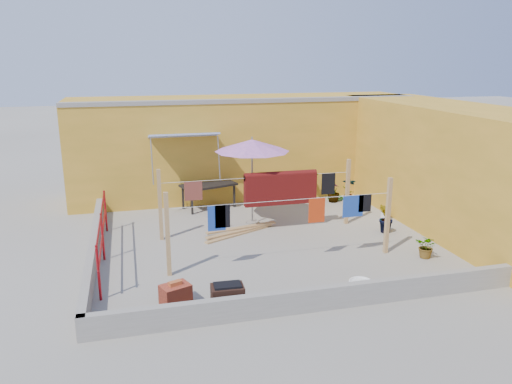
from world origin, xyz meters
TOP-DOWN VIEW (x-y plane):
  - ground at (0.00, 0.00)m, footprint 80.00×80.00m
  - wall_back at (0.50, 4.69)m, footprint 11.00×3.27m
  - wall_right at (5.20, 0.00)m, footprint 2.40×9.00m
  - parapet_front at (0.00, -3.58)m, footprint 8.30×0.16m
  - parapet_left at (-4.08, 0.00)m, footprint 0.16×7.30m
  - red_railing at (-3.85, -0.20)m, footprint 0.05×4.20m
  - clothesline_rig at (0.50, 0.55)m, footprint 5.09×2.35m
  - patio_umbrella at (0.01, 1.47)m, footprint 2.20×2.20m
  - outdoor_table at (-0.91, 3.20)m, footprint 1.77×1.25m
  - brick_stack at (-2.50, -2.71)m, footprint 0.62×0.54m
  - lumber_pile at (-0.51, 0.75)m, footprint 2.05×1.01m
  - brazier at (-1.62, -3.20)m, footprint 0.60×0.41m
  - white_basin at (1.18, -2.83)m, footprint 0.49×0.49m
  - water_jug_a at (3.70, 0.83)m, footprint 0.24×0.24m
  - water_jug_b at (3.24, 1.67)m, footprint 0.21×0.21m
  - green_hose at (3.22, 3.20)m, footprint 0.53×0.53m
  - plant_back_a at (2.19, 3.20)m, footprint 1.03×1.03m
  - plant_back_b at (3.00, 2.88)m, footprint 0.48×0.48m
  - plant_right_a at (3.50, 2.82)m, footprint 0.50×0.46m
  - plant_right_b at (3.17, -0.17)m, footprint 0.49×0.54m
  - plant_right_c at (3.25, -1.92)m, footprint 0.63×0.64m

SIDE VIEW (x-z plane):
  - ground at x=0.00m, z-range 0.00..0.00m
  - green_hose at x=3.22m, z-range 0.00..0.07m
  - white_basin at x=1.18m, z-range 0.00..0.09m
  - lumber_pile at x=-0.51m, z-range 0.00..0.13m
  - water_jug_b at x=3.24m, z-range -0.02..0.31m
  - water_jug_a at x=3.70m, z-range -0.02..0.35m
  - brick_stack at x=-2.50m, z-range -0.03..0.42m
  - parapet_front at x=0.00m, z-range 0.00..0.44m
  - parapet_left at x=-4.08m, z-range 0.00..0.44m
  - brazier at x=-1.62m, z-range -0.01..0.51m
  - plant_right_c at x=3.25m, z-range 0.00..0.54m
  - plant_back_b at x=3.00m, z-range 0.00..0.68m
  - plant_right_a at x=3.50m, z-range 0.00..0.79m
  - plant_right_b at x=3.17m, z-range 0.00..0.79m
  - plant_back_a at x=2.19m, z-range 0.00..0.87m
  - outdoor_table at x=-0.91m, z-range 0.30..1.05m
  - red_railing at x=-3.85m, z-range 0.17..1.27m
  - clothesline_rig at x=0.50m, z-range 0.18..1.98m
  - wall_right at x=5.20m, z-range 0.00..3.20m
  - wall_back at x=0.50m, z-range 0.00..3.21m
  - patio_umbrella at x=0.01m, z-range 0.95..3.35m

